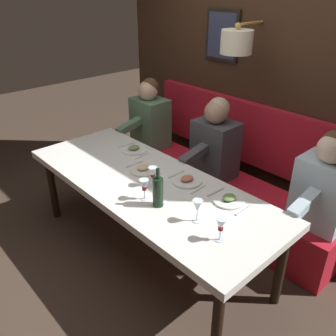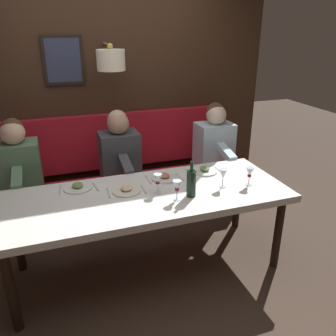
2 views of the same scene
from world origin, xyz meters
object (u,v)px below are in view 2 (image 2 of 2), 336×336
object	(u,v)px
wine_glass_0	(158,180)
wine_bottle	(191,183)
diner_middle	(18,163)
dining_table	(147,201)
diner_near	(120,151)
diner_nearest	(214,140)
wine_glass_2	(177,186)
wine_glass_3	(223,174)
wine_glass_1	(250,173)

from	to	relation	value
wine_glass_0	wine_bottle	bearing A→B (deg)	-122.93
diner_middle	wine_glass_0	bearing A→B (deg)	-128.83
dining_table	diner_near	world-z (taller)	diner_near
diner_near	diner_middle	world-z (taller)	same
dining_table	diner_nearest	size ratio (longest dim) A/B	2.97
wine_glass_2	wine_bottle	xyz separation A→B (m)	(0.02, -0.13, 0.00)
wine_glass_0	wine_bottle	distance (m)	0.28
diner_near	wine_glass_3	xyz separation A→B (m)	(-0.97, -0.68, 0.04)
diner_middle	wine_glass_3	size ratio (longest dim) A/B	4.82
diner_near	wine_glass_1	bearing A→B (deg)	-137.90
wine_glass_3	diner_near	bearing A→B (deg)	35.05
diner_nearest	wine_glass_3	size ratio (longest dim) A/B	4.82
wine_glass_0	wine_glass_1	xyz separation A→B (m)	(-0.12, -0.78, -0.00)
diner_middle	wine_glass_0	xyz separation A→B (m)	(-0.89, -1.11, 0.04)
wine_glass_2	diner_nearest	bearing A→B (deg)	-38.68
diner_nearest	wine_glass_0	size ratio (longest dim) A/B	4.82
wine_glass_2	wine_glass_3	size ratio (longest dim) A/B	1.00
dining_table	diner_middle	distance (m)	1.35
diner_nearest	diner_near	distance (m)	1.08
wine_glass_1	wine_glass_2	xyz separation A→B (m)	(-0.05, 0.68, -0.00)
dining_table	wine_glass_3	bearing A→B (deg)	-98.16
wine_glass_3	wine_bottle	size ratio (longest dim) A/B	0.55
diner_middle	wine_glass_3	distance (m)	1.92
wine_glass_1	dining_table	bearing A→B (deg)	81.47
dining_table	wine_glass_2	world-z (taller)	wine_glass_2
diner_middle	diner_nearest	bearing A→B (deg)	-90.00
wine_glass_0	wine_glass_2	xyz separation A→B (m)	(-0.17, -0.10, -0.00)
diner_nearest	diner_middle	world-z (taller)	same
diner_nearest	wine_bottle	xyz separation A→B (m)	(-1.04, 0.72, 0.04)
dining_table	wine_glass_0	world-z (taller)	wine_glass_0
diner_middle	wine_bottle	bearing A→B (deg)	-127.87
wine_glass_1	wine_glass_3	xyz separation A→B (m)	(0.04, 0.23, 0.00)
wine_glass_1	wine_glass_3	size ratio (longest dim) A/B	1.00
diner_near	wine_bottle	size ratio (longest dim) A/B	2.64
wine_glass_0	wine_glass_2	world-z (taller)	same
dining_table	diner_nearest	bearing A→B (deg)	-49.79
wine_glass_1	diner_near	bearing A→B (deg)	42.10
diner_nearest	wine_glass_1	distance (m)	1.03
diner_nearest	wine_bottle	world-z (taller)	diner_nearest
diner_nearest	diner_near	size ratio (longest dim) A/B	1.00
diner_nearest	wine_bottle	distance (m)	1.27
diner_near	wine_bottle	distance (m)	1.10
diner_near	wine_glass_1	distance (m)	1.37
dining_table	diner_near	bearing A→B (deg)	2.71
wine_glass_1	diner_nearest	bearing A→B (deg)	-9.51
wine_bottle	diner_nearest	bearing A→B (deg)	-34.68
diner_nearest	diner_near	bearing A→B (deg)	90.00
dining_table	wine_glass_1	size ratio (longest dim) A/B	14.33
wine_glass_0	wine_bottle	xyz separation A→B (m)	(-0.15, -0.23, 0.00)
diner_nearest	dining_table	bearing A→B (deg)	130.21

